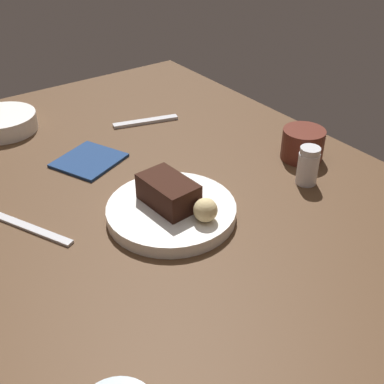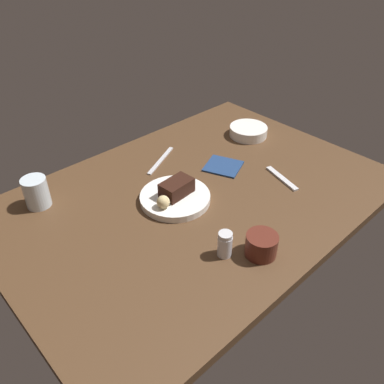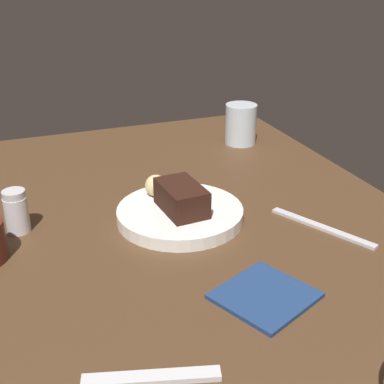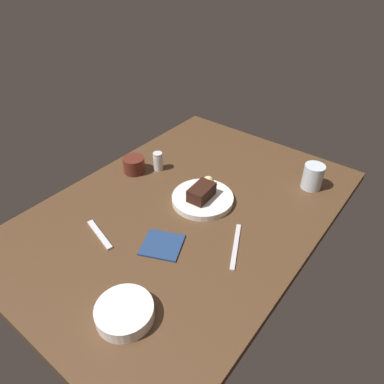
{
  "view_description": "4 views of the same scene",
  "coord_description": "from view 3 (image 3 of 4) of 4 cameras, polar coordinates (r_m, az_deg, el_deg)",
  "views": [
    {
      "loc": [
        61.28,
        -37.29,
        50.93
      ],
      "look_at": [
        8.4,
        0.87,
        7.54
      ],
      "focal_mm": 45.11,
      "sensor_mm": 36.0,
      "label": 1
    },
    {
      "loc": [
        68.56,
        71.51,
        76.69
      ],
      "look_at": [
        4.68,
        3.04,
        8.01
      ],
      "focal_mm": 36.95,
      "sensor_mm": 36.0,
      "label": 2
    },
    {
      "loc": [
        -67.84,
        24.18,
        45.32
      ],
      "look_at": [
        4.93,
        -3.67,
        8.82
      ],
      "focal_mm": 49.1,
      "sensor_mm": 36.0,
      "label": 3
    },
    {
      "loc": [
        -71.37,
        -58.5,
        80.59
      ],
      "look_at": [
        5.41,
        1.37,
        6.26
      ],
      "focal_mm": 32.99,
      "sensor_mm": 36.0,
      "label": 4
    }
  ],
  "objects": [
    {
      "name": "chocolate_cake_slice",
      "position": [
        0.87,
        -1.16,
        -0.64
      ],
      "size": [
        10.4,
        6.84,
        4.61
      ],
      "primitive_type": "cube",
      "rotation": [
        0.0,
        0.0,
        0.08
      ],
      "color": "black",
      "rests_on": "dessert_plate"
    },
    {
      "name": "folded_napkin",
      "position": [
        0.72,
        7.93,
        -11.09
      ],
      "size": [
        14.85,
        15.16,
        0.6
      ],
      "primitive_type": "cube",
      "rotation": [
        0.0,
        0.0,
        0.41
      ],
      "color": "navy",
      "rests_on": "dining_table"
    },
    {
      "name": "water_glass",
      "position": [
        1.24,
        5.31,
        7.35
      ],
      "size": [
        7.29,
        7.29,
        9.33
      ],
      "primitive_type": "cylinder",
      "color": "silver",
      "rests_on": "dining_table"
    },
    {
      "name": "dessert_plate",
      "position": [
        0.89,
        -1.31,
        -2.41
      ],
      "size": [
        21.48,
        21.48,
        2.18
      ],
      "primitive_type": "cylinder",
      "color": "white",
      "rests_on": "dining_table"
    },
    {
      "name": "bread_roll",
      "position": [
        0.93,
        -3.92,
        0.72
      ],
      "size": [
        3.84,
        3.84,
        3.84
      ],
      "primitive_type": "sphere",
      "color": "#DBC184",
      "rests_on": "dessert_plate"
    },
    {
      "name": "dessert_spoon",
      "position": [
        0.6,
        -4.41,
        -19.46
      ],
      "size": [
        5.83,
        14.92,
        0.7
      ],
      "primitive_type": "cube",
      "rotation": [
        0.0,
        0.0,
        1.29
      ],
      "color": "silver",
      "rests_on": "dining_table"
    },
    {
      "name": "dining_table",
      "position": [
        0.84,
        -1.14,
        -6.22
      ],
      "size": [
        120.0,
        84.0,
        3.0
      ],
      "primitive_type": "cube",
      "color": "#4C331E",
      "rests_on": "ground"
    },
    {
      "name": "butter_knife",
      "position": [
        0.89,
        13.94,
        -3.75
      ],
      "size": [
        17.68,
        9.61,
        0.5
      ],
      "primitive_type": "cube",
      "rotation": [
        0.0,
        0.0,
        0.46
      ],
      "color": "silver",
      "rests_on": "dining_table"
    },
    {
      "name": "salt_shaker",
      "position": [
        0.89,
        -18.54,
        -2.02
      ],
      "size": [
        3.83,
        3.83,
        7.27
      ],
      "color": "silver",
      "rests_on": "dining_table"
    }
  ]
}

